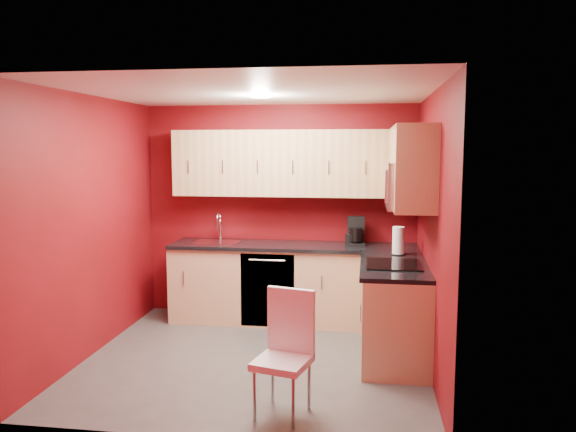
% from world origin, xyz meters
% --- Properties ---
extents(floor, '(3.20, 3.20, 0.00)m').
position_xyz_m(floor, '(0.00, 0.00, 0.00)').
color(floor, '#474542').
rests_on(floor, ground).
extents(ceiling, '(3.20, 3.20, 0.00)m').
position_xyz_m(ceiling, '(0.00, 0.00, 2.50)').
color(ceiling, white).
rests_on(ceiling, wall_back).
extents(wall_back, '(3.20, 0.00, 3.20)m').
position_xyz_m(wall_back, '(0.00, 1.50, 1.25)').
color(wall_back, maroon).
rests_on(wall_back, floor).
extents(wall_front, '(3.20, 0.00, 3.20)m').
position_xyz_m(wall_front, '(0.00, -1.50, 1.25)').
color(wall_front, maroon).
rests_on(wall_front, floor).
extents(wall_left, '(0.00, 3.00, 3.00)m').
position_xyz_m(wall_left, '(-1.60, 0.00, 1.25)').
color(wall_left, maroon).
rests_on(wall_left, floor).
extents(wall_right, '(0.00, 3.00, 3.00)m').
position_xyz_m(wall_right, '(1.60, 0.00, 1.25)').
color(wall_right, maroon).
rests_on(wall_right, floor).
extents(base_cabinets_back, '(2.80, 0.60, 0.87)m').
position_xyz_m(base_cabinets_back, '(0.20, 1.20, 0.43)').
color(base_cabinets_back, tan).
rests_on(base_cabinets_back, floor).
extents(base_cabinets_right, '(0.60, 1.30, 0.87)m').
position_xyz_m(base_cabinets_right, '(1.30, 0.25, 0.43)').
color(base_cabinets_right, tan).
rests_on(base_cabinets_right, floor).
extents(countertop_back, '(2.80, 0.63, 0.04)m').
position_xyz_m(countertop_back, '(0.20, 1.19, 0.89)').
color(countertop_back, black).
rests_on(countertop_back, base_cabinets_back).
extents(countertop_right, '(0.63, 1.27, 0.04)m').
position_xyz_m(countertop_right, '(1.29, 0.23, 0.89)').
color(countertop_right, black).
rests_on(countertop_right, base_cabinets_right).
extents(upper_cabinets_back, '(2.80, 0.35, 0.75)m').
position_xyz_m(upper_cabinets_back, '(0.20, 1.32, 1.83)').
color(upper_cabinets_back, tan).
rests_on(upper_cabinets_back, wall_back).
extents(upper_cabinets_right, '(0.35, 1.55, 0.75)m').
position_xyz_m(upper_cabinets_right, '(1.42, 0.44, 1.89)').
color(upper_cabinets_right, tan).
rests_on(upper_cabinets_right, wall_right).
extents(microwave, '(0.42, 0.76, 0.42)m').
position_xyz_m(microwave, '(1.39, 0.20, 1.66)').
color(microwave, silver).
rests_on(microwave, upper_cabinets_right).
extents(cooktop, '(0.50, 0.55, 0.01)m').
position_xyz_m(cooktop, '(1.28, 0.20, 0.92)').
color(cooktop, black).
rests_on(cooktop, countertop_right).
extents(sink, '(0.52, 0.42, 0.35)m').
position_xyz_m(sink, '(-0.70, 1.20, 0.94)').
color(sink, silver).
rests_on(sink, countertop_back).
extents(dishwasher_front, '(0.60, 0.02, 0.82)m').
position_xyz_m(dishwasher_front, '(-0.05, 0.91, 0.43)').
color(dishwasher_front, black).
rests_on(dishwasher_front, base_cabinets_back).
extents(downlight, '(0.20, 0.20, 0.01)m').
position_xyz_m(downlight, '(0.00, 0.30, 2.48)').
color(downlight, white).
rests_on(downlight, ceiling).
extents(coffee_maker, '(0.21, 0.27, 0.32)m').
position_xyz_m(coffee_maker, '(0.91, 1.23, 1.07)').
color(coffee_maker, black).
rests_on(coffee_maker, countertop_back).
extents(napkin_holder, '(0.16, 0.16, 0.13)m').
position_xyz_m(napkin_holder, '(0.86, 1.22, 0.97)').
color(napkin_holder, black).
rests_on(napkin_holder, countertop_back).
extents(paper_towel, '(0.21, 0.21, 0.29)m').
position_xyz_m(paper_towel, '(1.35, 0.73, 1.05)').
color(paper_towel, silver).
rests_on(paper_towel, countertop_right).
extents(dining_chair, '(0.47, 0.48, 0.94)m').
position_xyz_m(dining_chair, '(0.42, -1.08, 0.47)').
color(dining_chair, white).
rests_on(dining_chair, floor).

